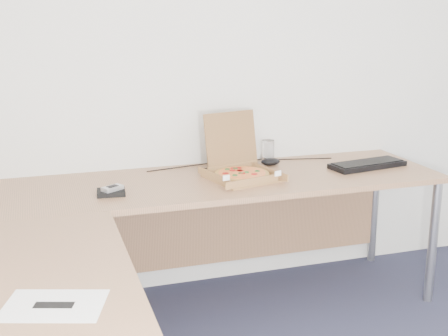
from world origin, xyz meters
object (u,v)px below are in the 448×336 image
object	(u,v)px
desk	(164,217)
drinking_glass	(268,151)
keyboard	(367,165)
pizza_box	(241,171)
wallet	(111,192)

from	to	relation	value
desk	drinking_glass	size ratio (longest dim) A/B	19.71
desk	keyboard	world-z (taller)	keyboard
pizza_box	desk	bearing A→B (deg)	-154.69
keyboard	wallet	xyz separation A→B (m)	(-1.44, -0.09, -0.00)
desk	keyboard	distance (m)	1.32
pizza_box	drinking_glass	world-z (taller)	pizza_box
drinking_glass	wallet	xyz separation A→B (m)	(-0.96, -0.38, -0.05)
desk	drinking_glass	xyz separation A→B (m)	(0.77, 0.70, 0.09)
desk	drinking_glass	world-z (taller)	drinking_glass
drinking_glass	wallet	world-z (taller)	drinking_glass
pizza_box	wallet	xyz separation A→B (m)	(-0.69, -0.09, -0.03)
pizza_box	wallet	size ratio (longest dim) A/B	2.79
pizza_box	drinking_glass	bearing A→B (deg)	32.83
keyboard	desk	bearing A→B (deg)	-170.99
desk	wallet	bearing A→B (deg)	120.67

